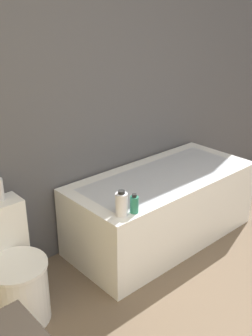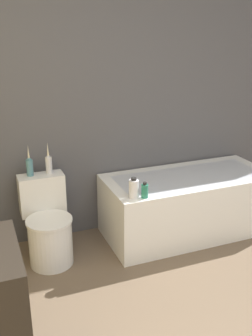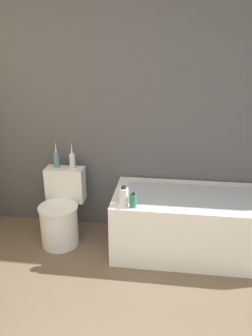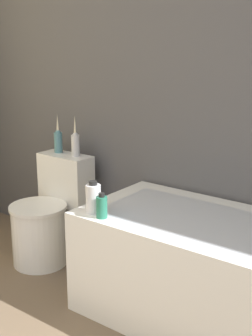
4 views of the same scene
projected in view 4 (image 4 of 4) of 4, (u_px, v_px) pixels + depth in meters
wall_back_tiled at (152, 65)px, 2.83m from camera, size 6.40×0.06×2.60m
bathtub at (228, 279)px, 2.35m from camera, size 1.57×0.71×0.57m
toilet at (48, 217)px, 3.13m from camera, size 0.38×0.54×0.70m
vase_gold at (58, 140)px, 3.21m from camera, size 0.06×0.06×0.27m
vase_silver at (75, 143)px, 3.11m from camera, size 0.05×0.05×0.27m
shampoo_bottle_tall at (93, 198)px, 2.44m from camera, size 0.08×0.08×0.17m
shampoo_bottle_short at (102, 207)px, 2.37m from camera, size 0.06×0.06×0.13m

